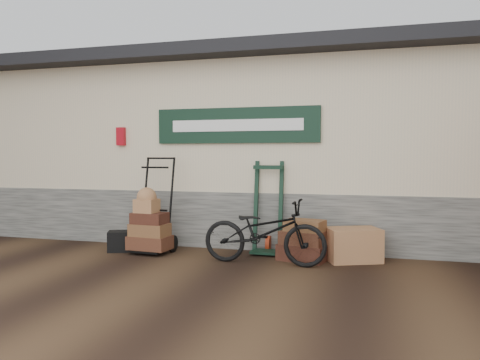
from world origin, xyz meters
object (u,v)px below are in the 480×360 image
object	(u,v)px
porter_trolley	(155,204)
wicker_hamper	(353,245)
green_barrow	(268,207)
black_trunk	(119,241)
suitcase_stack	(303,240)
bicycle	(264,228)

from	to	relation	value
porter_trolley	wicker_hamper	bearing A→B (deg)	6.97
porter_trolley	wicker_hamper	world-z (taller)	porter_trolley
green_barrow	black_trunk	bearing A→B (deg)	-167.42
porter_trolley	suitcase_stack	distance (m)	2.32
black_trunk	bicycle	distance (m)	2.39
green_barrow	black_trunk	xyz separation A→B (m)	(-2.25, -0.49, -0.54)
suitcase_stack	wicker_hamper	distance (m)	0.70
green_barrow	wicker_hamper	xyz separation A→B (m)	(1.27, -0.22, -0.46)
suitcase_stack	bicycle	size ratio (longest dim) A/B	0.39
suitcase_stack	black_trunk	distance (m)	2.84
porter_trolley	black_trunk	bearing A→B (deg)	-160.83
green_barrow	black_trunk	world-z (taller)	green_barrow
green_barrow	suitcase_stack	size ratio (longest dim) A/B	2.10
wicker_hamper	bicycle	bearing A→B (deg)	-156.12
green_barrow	suitcase_stack	world-z (taller)	green_barrow
black_trunk	porter_trolley	bearing A→B (deg)	14.56
porter_trolley	bicycle	distance (m)	1.86
suitcase_stack	black_trunk	world-z (taller)	suitcase_stack
porter_trolley	bicycle	bearing A→B (deg)	-7.67
suitcase_stack	bicycle	bearing A→B (deg)	-140.86
porter_trolley	black_trunk	world-z (taller)	porter_trolley
porter_trolley	bicycle	xyz separation A→B (m)	(1.80, -0.39, -0.25)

